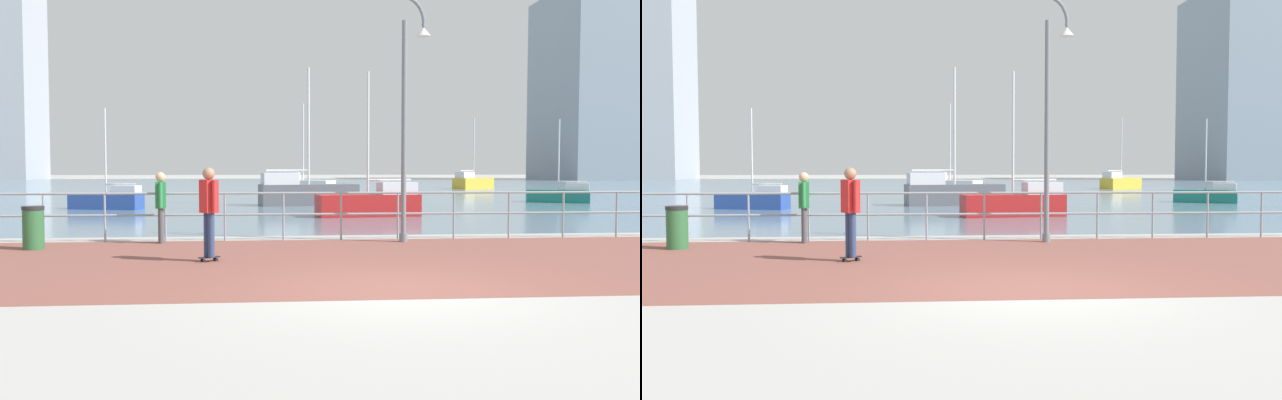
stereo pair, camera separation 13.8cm
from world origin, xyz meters
TOP-DOWN VIEW (x-y plane):
  - ground at (0.00, 40.00)m, footprint 220.00×220.00m
  - brick_paving at (0.00, 2.92)m, footprint 28.00×7.14m
  - harbor_water at (0.00, 51.49)m, footprint 180.00×88.00m
  - waterfront_railing at (-0.00, 6.49)m, footprint 25.25×0.06m
  - lamppost at (1.55, 5.95)m, footprint 0.78×0.49m
  - skateboarder at (-2.88, 3.08)m, footprint 0.40×0.52m
  - bystander at (-4.25, 6.14)m, footprint 0.29×0.56m
  - trash_bin at (-6.79, 5.22)m, footprint 0.46×0.46m
  - sailboat_white at (0.61, 34.12)m, footprint 4.26×3.57m
  - sailboat_yellow at (-8.40, 18.75)m, footprint 3.16×1.68m
  - sailboat_teal at (1.99, 13.91)m, footprint 3.81×1.64m
  - sailboat_ivory at (12.99, 22.13)m, footprint 3.06×2.24m
  - sailboat_red at (15.49, 43.43)m, footprint 4.13×3.62m
  - sailboat_blue at (0.05, 20.96)m, footprint 4.73×2.20m
  - tower_beige at (46.05, 82.85)m, footprint 11.67×17.20m

SIDE VIEW (x-z plane):
  - ground at x=0.00m, z-range 0.00..0.00m
  - harbor_water at x=0.00m, z-range 0.00..0.00m
  - brick_paving at x=0.00m, z-range 0.00..0.01m
  - sailboat_ivory at x=12.99m, z-range -1.70..2.50m
  - sailboat_yellow at x=-8.40m, z-range -1.72..2.53m
  - trash_bin at x=-6.79m, z-range 0.00..0.93m
  - sailboat_teal at x=1.99m, z-range -2.10..3.08m
  - sailboat_red at x=15.49m, z-range -2.39..3.53m
  - sailboat_white at x=0.61m, z-range -2.44..3.59m
  - sailboat_blue at x=0.05m, z-range -2.59..3.81m
  - waterfront_railing at x=0.00m, z-range 0.22..1.39m
  - bystander at x=-4.25m, z-range 0.14..1.79m
  - skateboarder at x=-2.88m, z-range 0.18..1.93m
  - lamppost at x=1.55m, z-range 0.30..6.06m
  - tower_beige at x=46.05m, z-range -0.83..28.53m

